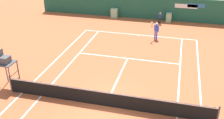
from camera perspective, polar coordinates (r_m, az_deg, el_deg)
name	(u,v)px	position (r m, az deg, el deg)	size (l,w,h in m)	color
ground_plane	(108,100)	(15.82, -0.90, -8.70)	(80.00, 80.00, 0.01)	#B25633
tennis_net	(105,98)	(15.08, -1.50, -8.32)	(12.10, 0.10, 1.07)	#4C4C51
sponsor_back_wall	(147,8)	(30.15, 7.43, 10.88)	(25.00, 1.02, 2.52)	#1E5642
umpire_chair	(6,63)	(17.54, -21.84, -0.62)	(1.00, 1.00, 2.51)	#47474C
player_on_baseline	(156,29)	(24.45, 9.42, 6.38)	(0.77, 0.63, 1.77)	blue
ball_kid_left_post	(160,17)	(28.77, 10.23, 8.88)	(0.41, 0.20, 1.24)	black
tennis_ball_mid_court	(124,70)	(19.03, 2.65, -2.16)	(0.07, 0.07, 0.07)	#CCE033
tennis_ball_by_sideline	(41,81)	(18.27, -14.99, -4.40)	(0.07, 0.07, 0.07)	#CCE033
tennis_ball_near_service_line	(169,53)	(22.05, 12.14, 1.40)	(0.07, 0.07, 0.07)	#CCE033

